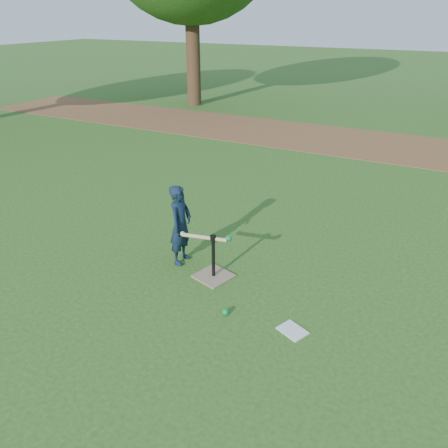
% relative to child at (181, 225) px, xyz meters
% --- Properties ---
extents(ground, '(80.00, 80.00, 0.00)m').
position_rel_child_xyz_m(ground, '(0.29, -0.14, -0.57)').
color(ground, '#285116').
rests_on(ground, ground).
extents(dirt_strip, '(24.00, 3.00, 0.01)m').
position_rel_child_xyz_m(dirt_strip, '(0.29, 7.36, -0.56)').
color(dirt_strip, brown).
rests_on(dirt_strip, ground).
extents(child, '(0.31, 0.44, 1.13)m').
position_rel_child_xyz_m(child, '(0.00, 0.00, 0.00)').
color(child, black).
rests_on(child, ground).
extents(wiffle_ball_ground, '(0.08, 0.08, 0.08)m').
position_rel_child_xyz_m(wiffle_ball_ground, '(1.10, -0.80, -0.53)').
color(wiffle_ball_ground, '#0B7F3B').
rests_on(wiffle_ball_ground, ground).
extents(clipboard, '(0.37, 0.33, 0.01)m').
position_rel_child_xyz_m(clipboard, '(1.89, -0.71, -0.56)').
color(clipboard, silver).
rests_on(clipboard, ground).
extents(batting_tee, '(0.53, 0.53, 0.61)m').
position_rel_child_xyz_m(batting_tee, '(0.59, -0.16, -0.46)').
color(batting_tee, '#8C7559').
rests_on(batting_tee, ground).
extents(swing_action, '(0.67, 0.23, 0.08)m').
position_rel_child_xyz_m(swing_action, '(0.50, -0.16, 0.01)').
color(swing_action, tan).
rests_on(swing_action, ground).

